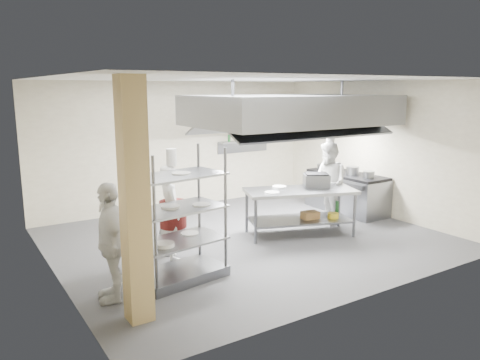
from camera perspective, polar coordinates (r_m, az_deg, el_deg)
floor at (r=9.04m, az=1.04°, el=-7.17°), size 7.00×7.00×0.00m
ceiling at (r=8.58m, az=1.11°, el=12.20°), size 7.00×7.00×0.00m
wall_back at (r=11.28m, az=-7.42°, el=4.23°), size 7.00×0.00×7.00m
wall_left at (r=7.37m, az=-22.20°, el=-0.17°), size 0.00×6.00×6.00m
wall_right at (r=11.00m, az=16.47°, el=3.69°), size 0.00×6.00×6.00m
column at (r=5.72m, az=-12.71°, el=-2.70°), size 0.30×0.30×3.00m
exhaust_hood at (r=9.68m, az=6.25°, el=8.47°), size 4.00×2.50×0.60m
hood_strip_a at (r=9.17m, az=1.79°, el=6.38°), size 1.60×0.12×0.04m
hood_strip_b at (r=10.29m, az=10.15°, el=6.73°), size 1.60×0.12×0.04m
wall_shelf at (r=12.02m, az=0.72°, el=4.74°), size 1.50×0.28×0.04m
island at (r=9.25m, az=7.29°, el=-3.90°), size 2.30×1.57×0.91m
island_worktop at (r=9.15m, az=7.36°, el=-1.32°), size 2.30×1.57×0.06m
island_undershelf at (r=9.29m, az=7.27°, el=-4.82°), size 2.11×1.43×0.04m
pass_rack at (r=6.98m, az=-7.43°, el=-4.32°), size 1.42×0.96×1.98m
cooking_range at (r=11.21m, az=12.83°, el=-1.61°), size 0.80×2.00×0.84m
range_top at (r=11.12m, az=12.93°, el=0.66°), size 0.78×1.96×0.06m
chef_head at (r=7.89m, az=-8.45°, el=-3.94°), size 0.45×0.63×1.61m
chef_line at (r=10.01m, az=10.75°, el=-0.40°), size 0.84×0.98×1.74m
chef_plating at (r=6.55m, az=-15.51°, el=-7.27°), size 0.59×1.02×1.64m
griddle at (r=9.45m, az=9.30°, el=-0.05°), size 0.62×0.58×0.24m
wicker_basket at (r=9.30m, az=8.54°, el=-4.24°), size 0.35×0.27×0.14m
stockpot at (r=10.88m, az=13.58°, el=1.09°), size 0.29×0.29×0.20m
plate_stack at (r=7.08m, az=-7.36°, el=-7.12°), size 0.28×0.28×0.05m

